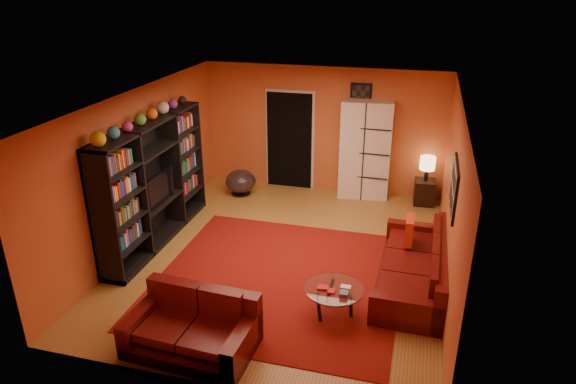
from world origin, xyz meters
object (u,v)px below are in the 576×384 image
(entertainment_unit, at_px, (154,183))
(side_table, at_px, (424,192))
(coffee_table, at_px, (334,291))
(storage_cabinet, at_px, (365,150))
(bowl_chair, at_px, (241,182))
(loveseat, at_px, (194,326))
(tv, at_px, (154,189))
(table_lamp, at_px, (428,164))
(sofa, at_px, (419,268))

(entertainment_unit, relative_size, side_table, 6.00)
(coffee_table, relative_size, side_table, 1.61)
(storage_cabinet, bearing_deg, side_table, -9.56)
(bowl_chair, xyz_separation_m, side_table, (3.72, 0.49, -0.03))
(loveseat, relative_size, bowl_chair, 2.49)
(coffee_table, bearing_deg, tv, 158.90)
(tv, xyz_separation_m, bowl_chair, (0.66, 2.32, -0.70))
(coffee_table, height_order, side_table, side_table)
(entertainment_unit, relative_size, storage_cabinet, 1.49)
(storage_cabinet, relative_size, bowl_chair, 3.17)
(bowl_chair, relative_size, side_table, 1.27)
(entertainment_unit, distance_m, coffee_table, 3.65)
(storage_cabinet, height_order, table_lamp, storage_cabinet)
(sofa, xyz_separation_m, side_table, (0.02, 3.03, -0.03))
(loveseat, distance_m, bowl_chair, 4.77)
(coffee_table, bearing_deg, sofa, 43.61)
(sofa, bearing_deg, table_lamp, 90.91)
(loveseat, bearing_deg, tv, 39.90)
(sofa, height_order, loveseat, same)
(side_table, bearing_deg, sofa, -90.34)
(loveseat, relative_size, side_table, 3.16)
(entertainment_unit, xyz_separation_m, loveseat, (1.78, -2.42, -0.77))
(coffee_table, relative_size, storage_cabinet, 0.40)
(tv, xyz_separation_m, table_lamp, (4.39, 2.80, -0.13))
(entertainment_unit, height_order, side_table, entertainment_unit)
(sofa, bearing_deg, tv, 178.29)
(storage_cabinet, xyz_separation_m, side_table, (1.25, -0.08, -0.76))
(tv, xyz_separation_m, loveseat, (1.73, -2.33, -0.70))
(entertainment_unit, relative_size, bowl_chair, 4.72)
(sofa, distance_m, loveseat, 3.37)
(entertainment_unit, bearing_deg, loveseat, -53.58)
(entertainment_unit, xyz_separation_m, bowl_chair, (0.71, 2.23, -0.77))
(tv, bearing_deg, storage_cabinet, -47.44)
(tv, relative_size, bowl_chair, 1.43)
(storage_cabinet, xyz_separation_m, table_lamp, (1.25, -0.08, -0.15))
(sofa, height_order, coffee_table, sofa)
(bowl_chair, bearing_deg, table_lamp, 7.44)
(entertainment_unit, height_order, coffee_table, entertainment_unit)
(table_lamp, bearing_deg, coffee_table, -105.24)
(loveseat, height_order, side_table, loveseat)
(loveseat, height_order, bowl_chair, loveseat)
(tv, height_order, table_lamp, tv)
(sofa, xyz_separation_m, bowl_chair, (-3.71, 2.54, -0.00))
(sofa, bearing_deg, storage_cabinet, 112.80)
(entertainment_unit, xyz_separation_m, storage_cabinet, (3.19, 2.80, -0.04))
(entertainment_unit, distance_m, storage_cabinet, 4.24)
(loveseat, relative_size, table_lamp, 3.18)
(loveseat, relative_size, storage_cabinet, 0.78)
(entertainment_unit, relative_size, sofa, 1.24)
(entertainment_unit, distance_m, loveseat, 3.10)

